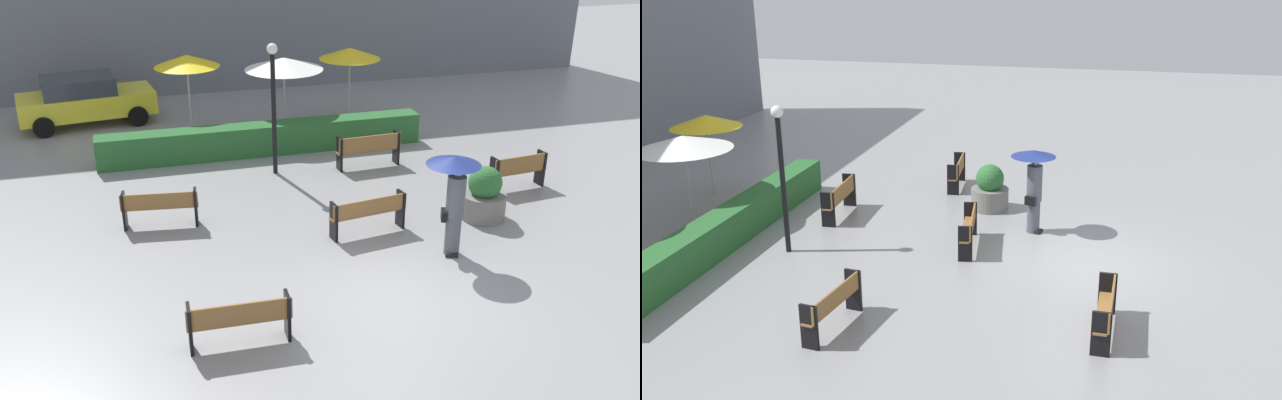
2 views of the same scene
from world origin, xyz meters
TOP-DOWN VIEW (x-y plane):
  - ground_plane at (0.00, 0.00)m, footprint 60.00×60.00m
  - bench_far_left at (-4.01, 4.31)m, footprint 1.72×0.55m
  - bench_back_row at (1.71, 6.54)m, footprint 1.80×0.44m
  - bench_far_right at (4.84, 4.09)m, footprint 1.55×0.48m
  - bench_near_left at (-3.06, -0.59)m, footprint 1.75×0.39m
  - bench_mid_center at (0.36, 2.73)m, footprint 1.79×0.57m
  - pedestrian_with_umbrella at (1.69, 1.41)m, footprint 1.10×1.10m
  - planter_pot at (3.18, 2.79)m, footprint 1.03×1.03m
  - lamp_post at (-0.83, 6.82)m, footprint 0.28×0.28m
  - patio_umbrella_white at (0.17, 9.97)m, footprint 2.38×2.38m
  - patio_umbrella_yellow_far at (2.53, 10.84)m, footprint 1.98×1.98m
  - hedge_strip at (-0.82, 8.40)m, footprint 9.29×0.70m

SIDE VIEW (x-z plane):
  - ground_plane at x=0.00m, z-range 0.00..0.00m
  - hedge_strip at x=-0.82m, z-range 0.00..0.87m
  - bench_near_left at x=-3.06m, z-range 0.08..0.93m
  - bench_far_left at x=-4.01m, z-range 0.09..0.94m
  - bench_mid_center at x=0.36m, z-range 0.09..0.95m
  - bench_far_right at x=4.84m, z-range 0.08..0.98m
  - planter_pot at x=3.18m, z-range -0.09..1.17m
  - bench_back_row at x=1.71m, z-range 0.09..1.01m
  - pedestrian_with_umbrella at x=1.69m, z-range 0.38..2.52m
  - lamp_post at x=-0.83m, z-range 0.43..3.90m
  - patio_umbrella_yellow_far at x=2.53m, z-range 1.00..3.37m
  - patio_umbrella_white at x=0.17m, z-range 1.01..3.39m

